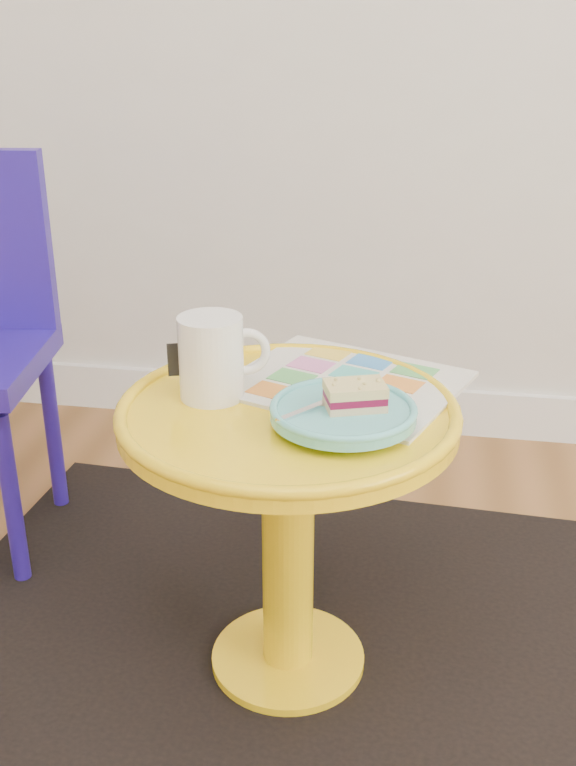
% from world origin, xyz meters
% --- Properties ---
extents(rug, '(1.36, 1.17, 0.01)m').
position_xyz_m(rug, '(-0.10, 1.08, 0.00)').
color(rug, black).
rests_on(rug, ground).
extents(side_table, '(0.49, 0.49, 0.47)m').
position_xyz_m(side_table, '(-0.10, 1.08, 0.34)').
color(side_table, yellow).
rests_on(side_table, ground).
extents(newspaper, '(0.41, 0.38, 0.01)m').
position_xyz_m(newspaper, '(-0.03, 1.18, 0.47)').
color(newspaper, silver).
rests_on(newspaper, side_table).
extents(mug, '(0.13, 0.09, 0.12)m').
position_xyz_m(mug, '(-0.21, 1.10, 0.53)').
color(mug, white).
rests_on(mug, side_table).
extents(plate, '(0.20, 0.20, 0.02)m').
position_xyz_m(plate, '(-0.01, 1.03, 0.49)').
color(plate, '#5DC2C4').
rests_on(plate, newspaper).
extents(cake_slice, '(0.09, 0.08, 0.04)m').
position_xyz_m(cake_slice, '(0.00, 1.04, 0.51)').
color(cake_slice, '#D3BC8C').
rests_on(cake_slice, plate).
extents(fork, '(0.10, 0.12, 0.00)m').
position_xyz_m(fork, '(-0.05, 1.03, 0.50)').
color(fork, silver).
rests_on(fork, plate).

